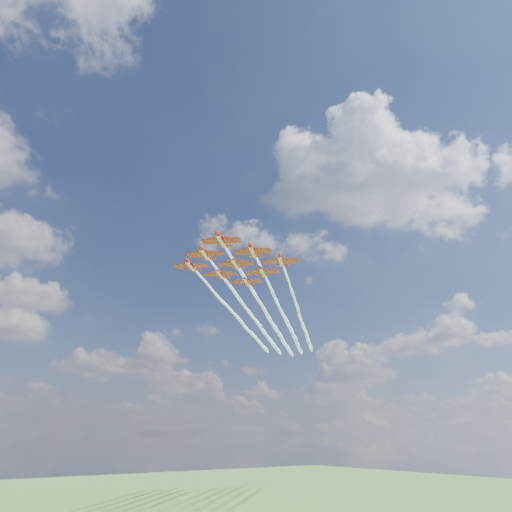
# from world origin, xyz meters

# --- Properties ---
(jet_lead) EXTENTS (113.64, 111.75, 3.01)m
(jet_lead) POSITION_xyz_m (40.89, 43.67, 78.11)
(jet_lead) COLOR red
(jet_row2_port) EXTENTS (113.64, 111.75, 3.01)m
(jet_row2_port) POSITION_xyz_m (52.41, 45.40, 78.11)
(jet_row2_port) COLOR red
(jet_row2_starb) EXTENTS (113.64, 111.75, 3.01)m
(jet_row2_starb) POSITION_xyz_m (42.83, 55.15, 78.11)
(jet_row2_starb) COLOR red
(jet_row3_port) EXTENTS (113.64, 111.75, 3.01)m
(jet_row3_port) POSITION_xyz_m (63.92, 47.13, 78.11)
(jet_row3_port) COLOR red
(jet_row3_centre) EXTENTS (113.64, 111.75, 3.01)m
(jet_row3_centre) POSITION_xyz_m (54.34, 56.88, 78.11)
(jet_row3_centre) COLOR red
(jet_row3_starb) EXTENTS (113.64, 111.75, 3.01)m
(jet_row3_starb) POSITION_xyz_m (44.76, 66.63, 78.11)
(jet_row3_starb) COLOR red
(jet_row4_port) EXTENTS (113.64, 111.75, 3.01)m
(jet_row4_port) POSITION_xyz_m (65.85, 58.61, 78.11)
(jet_row4_port) COLOR red
(jet_row4_starb) EXTENTS (113.64, 111.75, 3.01)m
(jet_row4_starb) POSITION_xyz_m (56.27, 68.36, 78.11)
(jet_row4_starb) COLOR red
(jet_tail) EXTENTS (113.64, 111.75, 3.01)m
(jet_tail) POSITION_xyz_m (67.78, 70.09, 78.11)
(jet_tail) COLOR red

